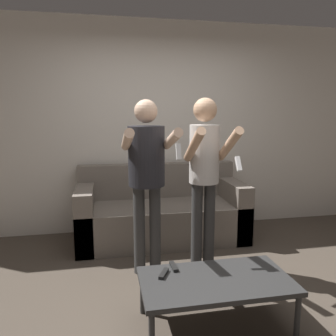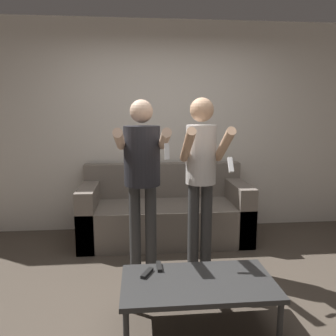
# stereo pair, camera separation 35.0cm
# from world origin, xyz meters

# --- Properties ---
(ground_plane) EXTENTS (14.00, 14.00, 0.00)m
(ground_plane) POSITION_xyz_m (0.00, 0.00, 0.00)
(ground_plane) COLOR #4C4238
(wall_back) EXTENTS (6.40, 0.06, 2.70)m
(wall_back) POSITION_xyz_m (0.00, 1.91, 1.35)
(wall_back) COLOR silver
(wall_back) RESTS_ON ground_plane
(couch) EXTENTS (2.01, 0.83, 0.90)m
(couch) POSITION_xyz_m (-0.03, 1.47, 0.31)
(couch) COLOR slate
(couch) RESTS_ON ground_plane
(person_standing_left) EXTENTS (0.46, 0.71, 1.67)m
(person_standing_left) POSITION_xyz_m (-0.31, 0.63, 1.05)
(person_standing_left) COLOR #383838
(person_standing_left) RESTS_ON ground_plane
(person_standing_right) EXTENTS (0.41, 0.63, 1.69)m
(person_standing_right) POSITION_xyz_m (0.25, 0.63, 1.04)
(person_standing_right) COLOR #383838
(person_standing_right) RESTS_ON ground_plane
(coffee_table) EXTENTS (1.09, 0.59, 0.37)m
(coffee_table) POSITION_xyz_m (0.07, -0.27, 0.34)
(coffee_table) COLOR #2D2D2D
(coffee_table) RESTS_ON ground_plane
(remote_near) EXTENTS (0.10, 0.15, 0.02)m
(remote_near) POSITION_xyz_m (-0.29, -0.15, 0.38)
(remote_near) COLOR black
(remote_near) RESTS_ON coffee_table
(remote_far) EXTENTS (0.04, 0.15, 0.02)m
(remote_far) POSITION_xyz_m (-0.20, -0.06, 0.38)
(remote_far) COLOR black
(remote_far) RESTS_ON coffee_table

